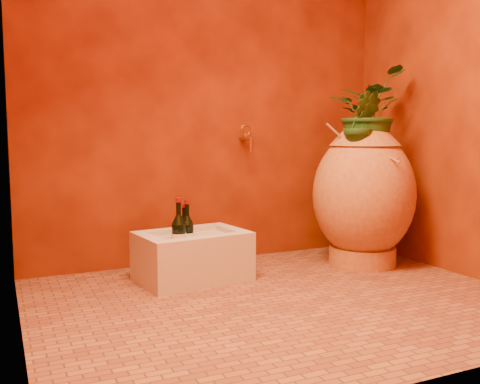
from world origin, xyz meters
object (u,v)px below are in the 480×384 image
wine_bottle_b (184,236)px  wine_bottle_c (179,236)px  wall_tap (247,137)px  wine_bottle_a (187,235)px  amphora (364,194)px  stone_basin (192,257)px

wine_bottle_b → wine_bottle_c: size_ratio=0.86×
wine_bottle_b → wall_tap: size_ratio=1.59×
wine_bottle_b → wine_bottle_a: bearing=-85.9°
wine_bottle_a → wall_tap: wall_tap is taller
wine_bottle_a → amphora: bearing=-5.0°
wine_bottle_b → wall_tap: bearing=29.4°
amphora → stone_basin: size_ratio=1.42×
amphora → wine_bottle_a: bearing=175.0°
wall_tap → amphora: bearing=-36.1°
stone_basin → wine_bottle_c: wine_bottle_c is taller
wall_tap → wine_bottle_a: bearing=-147.2°
amphora → wall_tap: bearing=143.9°
wine_bottle_b → amphora: bearing=-7.0°
stone_basin → wine_bottle_a: wine_bottle_a is taller
wall_tap → wine_bottle_b: bearing=-150.6°
stone_basin → wall_tap: size_ratio=3.59×
wine_bottle_a → wall_tap: bearing=32.8°
wine_bottle_c → wall_tap: wall_tap is taller
wine_bottle_c → stone_basin: bearing=27.5°
amphora → wine_bottle_c: size_ratio=2.75×
wine_bottle_b → wall_tap: wall_tap is taller
wall_tap → stone_basin: bearing=-146.1°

